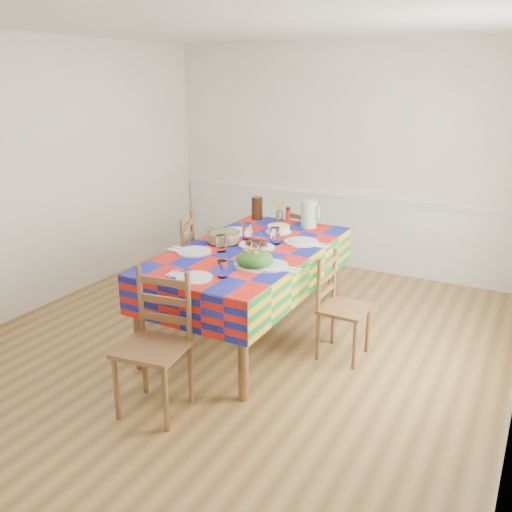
{
  "coord_description": "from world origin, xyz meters",
  "views": [
    {
      "loc": [
        2.24,
        -3.82,
        2.31
      ],
      "look_at": [
        0.11,
        0.14,
        0.81
      ],
      "focal_mm": 38.0,
      "sensor_mm": 36.0,
      "label": 1
    }
  ],
  "objects_px": {
    "chair_near": "(156,345)",
    "chair_left": "(174,267)",
    "dining_table": "(250,258)",
    "meat_platter": "(256,244)",
    "green_pitcher": "(309,214)",
    "tea_pitcher": "(257,208)",
    "chair_far": "(308,248)",
    "chair_right": "(340,307)"
  },
  "relations": [
    {
      "from": "chair_near",
      "to": "chair_left",
      "type": "relative_size",
      "value": 0.98
    },
    {
      "from": "dining_table",
      "to": "meat_platter",
      "type": "relative_size",
      "value": 6.2
    },
    {
      "from": "green_pitcher",
      "to": "chair_left",
      "type": "relative_size",
      "value": 0.27
    },
    {
      "from": "meat_platter",
      "to": "tea_pitcher",
      "type": "distance_m",
      "value": 1.01
    },
    {
      "from": "meat_platter",
      "to": "chair_far",
      "type": "bearing_deg",
      "value": 92.27
    },
    {
      "from": "chair_far",
      "to": "meat_platter",
      "type": "bearing_deg",
      "value": 111.74
    },
    {
      "from": "dining_table",
      "to": "tea_pitcher",
      "type": "distance_m",
      "value": 1.06
    },
    {
      "from": "chair_left",
      "to": "tea_pitcher",
      "type": "bearing_deg",
      "value": 133.39
    },
    {
      "from": "tea_pitcher",
      "to": "chair_left",
      "type": "bearing_deg",
      "value": -115.13
    },
    {
      "from": "meat_platter",
      "to": "chair_left",
      "type": "xyz_separation_m",
      "value": [
        -0.91,
        -0.04,
        -0.36
      ]
    },
    {
      "from": "meat_platter",
      "to": "chair_near",
      "type": "distance_m",
      "value": 1.47
    },
    {
      "from": "chair_near",
      "to": "chair_left",
      "type": "height_order",
      "value": "chair_left"
    },
    {
      "from": "meat_platter",
      "to": "chair_right",
      "type": "bearing_deg",
      "value": -3.66
    },
    {
      "from": "meat_platter",
      "to": "tea_pitcher",
      "type": "height_order",
      "value": "tea_pitcher"
    },
    {
      "from": "dining_table",
      "to": "chair_near",
      "type": "relative_size",
      "value": 2.11
    },
    {
      "from": "meat_platter",
      "to": "chair_right",
      "type": "height_order",
      "value": "meat_platter"
    },
    {
      "from": "meat_platter",
      "to": "tea_pitcher",
      "type": "xyz_separation_m",
      "value": [
        -0.47,
        0.89,
        0.09
      ]
    },
    {
      "from": "chair_near",
      "to": "dining_table",
      "type": "bearing_deg",
      "value": 81.98
    },
    {
      "from": "dining_table",
      "to": "chair_left",
      "type": "xyz_separation_m",
      "value": [
        -0.87,
        0.02,
        -0.23
      ]
    },
    {
      "from": "meat_platter",
      "to": "chair_right",
      "type": "distance_m",
      "value": 0.94
    },
    {
      "from": "dining_table",
      "to": "meat_platter",
      "type": "distance_m",
      "value": 0.14
    },
    {
      "from": "chair_near",
      "to": "tea_pitcher",
      "type": "bearing_deg",
      "value": 92.71
    },
    {
      "from": "tea_pitcher",
      "to": "chair_right",
      "type": "height_order",
      "value": "tea_pitcher"
    },
    {
      "from": "dining_table",
      "to": "chair_far",
      "type": "bearing_deg",
      "value": 90.59
    },
    {
      "from": "chair_far",
      "to": "chair_right",
      "type": "distance_m",
      "value": 1.63
    },
    {
      "from": "tea_pitcher",
      "to": "chair_left",
      "type": "xyz_separation_m",
      "value": [
        -0.43,
        -0.93,
        -0.45
      ]
    },
    {
      "from": "tea_pitcher",
      "to": "chair_near",
      "type": "height_order",
      "value": "tea_pitcher"
    },
    {
      "from": "chair_left",
      "to": "chair_right",
      "type": "height_order",
      "value": "chair_left"
    },
    {
      "from": "chair_far",
      "to": "chair_left",
      "type": "distance_m",
      "value": 1.6
    },
    {
      "from": "meat_platter",
      "to": "chair_far",
      "type": "distance_m",
      "value": 1.38
    },
    {
      "from": "green_pitcher",
      "to": "chair_left",
      "type": "distance_m",
      "value": 1.45
    },
    {
      "from": "dining_table",
      "to": "meat_platter",
      "type": "xyz_separation_m",
      "value": [
        0.04,
        0.05,
        0.12
      ]
    },
    {
      "from": "chair_near",
      "to": "chair_far",
      "type": "distance_m",
      "value": 2.74
    },
    {
      "from": "tea_pitcher",
      "to": "chair_left",
      "type": "height_order",
      "value": "tea_pitcher"
    },
    {
      "from": "chair_right",
      "to": "green_pitcher",
      "type": "bearing_deg",
      "value": 38.42
    },
    {
      "from": "meat_platter",
      "to": "green_pitcher",
      "type": "xyz_separation_m",
      "value": [
        0.15,
        0.85,
        0.11
      ]
    },
    {
      "from": "chair_far",
      "to": "chair_left",
      "type": "xyz_separation_m",
      "value": [
        -0.85,
        -1.36,
        0.06
      ]
    },
    {
      "from": "chair_near",
      "to": "chair_far",
      "type": "xyz_separation_m",
      "value": [
        -0.01,
        2.74,
        -0.05
      ]
    },
    {
      "from": "dining_table",
      "to": "chair_right",
      "type": "xyz_separation_m",
      "value": [
        0.87,
        0.0,
        -0.3
      ]
    },
    {
      "from": "dining_table",
      "to": "chair_left",
      "type": "distance_m",
      "value": 0.9
    },
    {
      "from": "chair_far",
      "to": "tea_pitcher",
      "type": "bearing_deg",
      "value": 65.16
    },
    {
      "from": "green_pitcher",
      "to": "chair_near",
      "type": "height_order",
      "value": "green_pitcher"
    }
  ]
}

